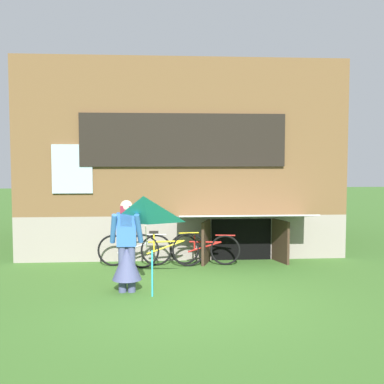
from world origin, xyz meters
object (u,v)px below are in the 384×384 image
at_px(person, 127,254).
at_px(bicycle_red, 205,249).
at_px(bicycle_silver, 135,249).
at_px(kite, 144,223).
at_px(bicycle_yellow, 165,250).

height_order(person, bicycle_red, person).
relative_size(person, bicycle_silver, 1.00).
relative_size(kite, bicycle_silver, 0.99).
distance_m(bicycle_red, bicycle_silver, 1.55).
distance_m(person, kite, 0.91).
relative_size(kite, bicycle_yellow, 0.92).
bearing_deg(person, bicycle_red, 52.35).
bearing_deg(person, kite, -61.45).
xyz_separation_m(bicycle_yellow, bicycle_silver, (-0.68, 0.19, -0.02)).
bearing_deg(kite, bicycle_red, 64.53).
bearing_deg(bicycle_red, bicycle_yellow, -156.87).
xyz_separation_m(person, bicycle_red, (1.58, 2.07, -0.34)).
relative_size(person, bicycle_red, 1.04).
xyz_separation_m(kite, bicycle_red, (1.26, 2.65, -0.97)).
height_order(kite, bicycle_silver, kite).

